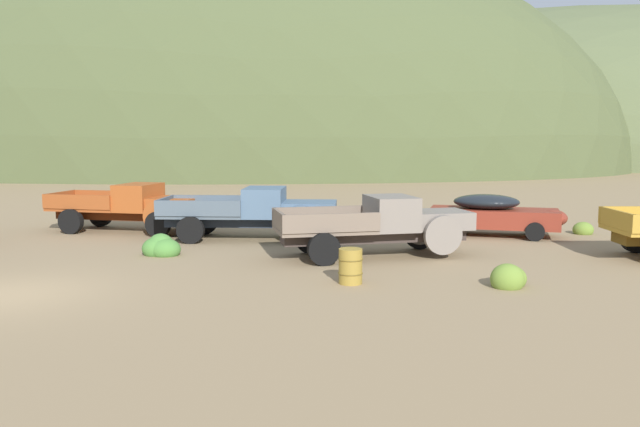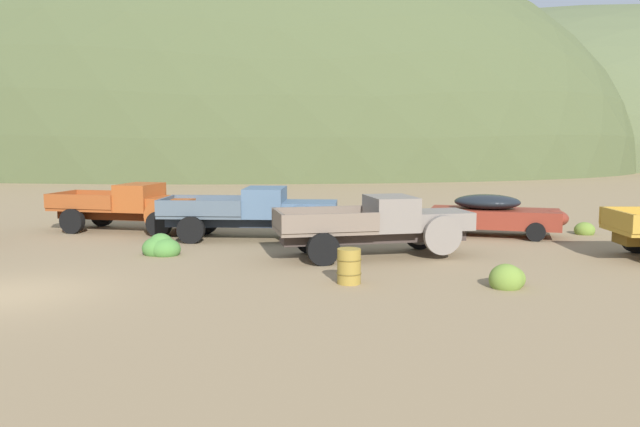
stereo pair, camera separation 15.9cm
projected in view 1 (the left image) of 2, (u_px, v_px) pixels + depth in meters
name	position (u px, v px, depth m)	size (l,w,h in m)	color
ground_plane	(10.00, 295.00, 15.34)	(300.00, 300.00, 0.00)	#937A56
hill_far_left	(186.00, 168.00, 75.76)	(99.59, 51.43, 54.76)	#4C5633
hill_distant	(587.00, 162.00, 93.74)	(118.96, 58.75, 42.85)	#56603D
truck_oxide_orange	(137.00, 207.00, 25.39)	(6.17, 3.00, 1.89)	#51220D
truck_chalk_blue	(263.00, 212.00, 23.53)	(6.39, 2.56, 1.89)	#262D39
truck_primer_gray	(387.00, 224.00, 20.24)	(6.37, 3.64, 1.89)	#3D322D
car_rust_red	(498.00, 214.00, 24.35)	(5.20, 2.72, 1.57)	maroon
oil_drum_foreground	(350.00, 266.00, 16.51)	(0.65, 0.65, 0.90)	olive
bush_near_barrel	(583.00, 230.00, 24.86)	(0.78, 0.70, 0.61)	olive
bush_back_edge	(508.00, 279.00, 16.20)	(0.95, 1.01, 0.78)	olive
bush_front_right	(161.00, 248.00, 20.51)	(1.26, 0.97, 0.87)	#4C8438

